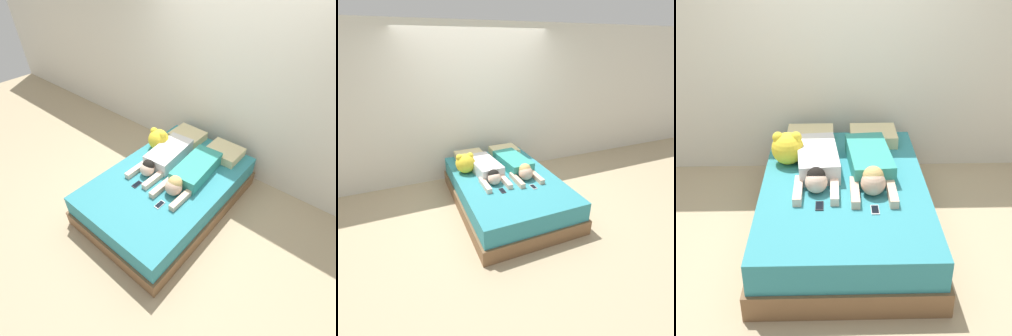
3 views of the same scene
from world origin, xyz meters
TOP-DOWN VIEW (x-y plane):
  - ground_plane at (0.00, 0.00)m, footprint 12.00×12.00m
  - wall_back at (0.00, 1.25)m, footprint 12.00×0.06m
  - bed at (0.00, 0.00)m, footprint 1.47×2.20m
  - pillow_head_left at (-0.32, 0.84)m, footprint 0.46×0.39m
  - pillow_head_right at (0.32, 0.84)m, footprint 0.46×0.39m
  - person_left at (-0.23, 0.20)m, footprint 0.41×1.04m
  - person_right at (0.23, 0.16)m, footprint 0.42×1.08m
  - cell_phone_left at (-0.20, -0.36)m, footprint 0.06×0.13m
  - cell_phone_right at (0.23, -0.43)m, footprint 0.06×0.13m
  - plush_toy at (-0.51, 0.39)m, footprint 0.30×0.30m

SIDE VIEW (x-z plane):
  - ground_plane at x=0.00m, z-range 0.00..0.00m
  - bed at x=0.00m, z-range 0.00..0.46m
  - cell_phone_left at x=-0.20m, z-range 0.47..0.48m
  - cell_phone_right at x=0.23m, z-range 0.47..0.48m
  - pillow_head_left at x=-0.32m, z-range 0.47..0.59m
  - pillow_head_right at x=0.32m, z-range 0.47..0.59m
  - person_left at x=-0.23m, z-range 0.45..0.67m
  - person_right at x=0.23m, z-range 0.44..0.68m
  - plush_toy at x=-0.51m, z-range 0.47..0.78m
  - wall_back at x=0.00m, z-range 0.00..2.60m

